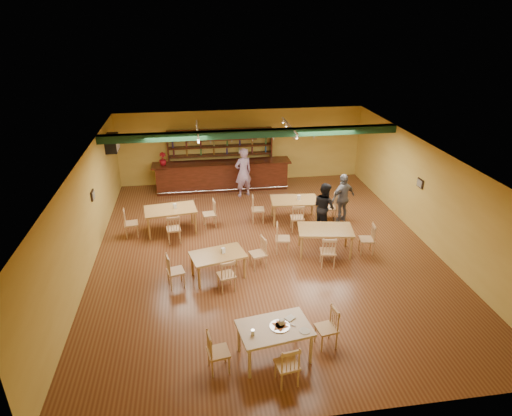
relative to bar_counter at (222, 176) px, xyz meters
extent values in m
plane|color=brown|center=(0.90, -5.15, -0.56)|extent=(12.00, 12.00, 0.00)
cube|color=black|center=(0.90, -2.35, 2.31)|extent=(10.00, 0.30, 0.25)
cube|color=white|center=(-0.90, -1.75, 2.38)|extent=(0.05, 2.50, 0.05)
cube|color=white|center=(2.30, -1.75, 2.38)|extent=(0.05, 2.50, 0.05)
cube|color=white|center=(-3.90, -0.95, 1.79)|extent=(0.34, 0.70, 0.48)
cube|color=black|center=(-4.07, -4.15, 1.14)|extent=(0.04, 0.34, 0.28)
cube|color=black|center=(5.87, -4.65, 1.14)|extent=(0.04, 0.34, 0.28)
cube|color=black|center=(0.00, 0.00, 0.00)|extent=(5.46, 0.85, 1.13)
cube|color=black|center=(0.00, 0.63, 0.57)|extent=(4.22, 0.40, 2.28)
imported|color=maroon|center=(-2.28, 0.00, 0.81)|extent=(0.36, 0.36, 0.50)
cube|color=#A7753B|center=(-1.93, -3.47, -0.16)|extent=(1.74, 1.18, 0.81)
cube|color=#A7753B|center=(2.20, -3.27, -0.17)|extent=(1.65, 1.08, 0.79)
cube|color=#A7753B|center=(-0.60, -6.36, -0.21)|extent=(1.58, 1.17, 0.71)
cube|color=#A7753B|center=(2.61, -5.53, -0.17)|extent=(1.72, 1.20, 0.79)
cube|color=beige|center=(0.34, -9.56, -0.17)|extent=(1.59, 1.16, 0.78)
cylinder|color=silver|center=(0.44, -9.56, 0.22)|extent=(0.48, 0.48, 0.01)
cylinder|color=#EAE5C6|center=(-0.13, -9.72, 0.27)|extent=(0.08, 0.08, 0.11)
cube|color=white|center=(0.71, -9.35, 0.23)|extent=(0.25, 0.23, 0.03)
cube|color=silver|center=(0.60, -9.51, 0.23)|extent=(0.32, 0.24, 0.00)
cylinder|color=white|center=(0.91, -9.77, 0.22)|extent=(0.25, 0.25, 0.01)
imported|color=#8B51B0|center=(0.75, -0.83, 0.39)|extent=(0.82, 0.68, 1.92)
imported|color=black|center=(3.00, -4.07, 0.25)|extent=(0.89, 0.98, 1.64)
imported|color=slate|center=(3.81, -3.53, 0.29)|extent=(1.08, 0.82, 1.71)
camera|label=1|loc=(-1.06, -16.47, 6.10)|focal=30.66mm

